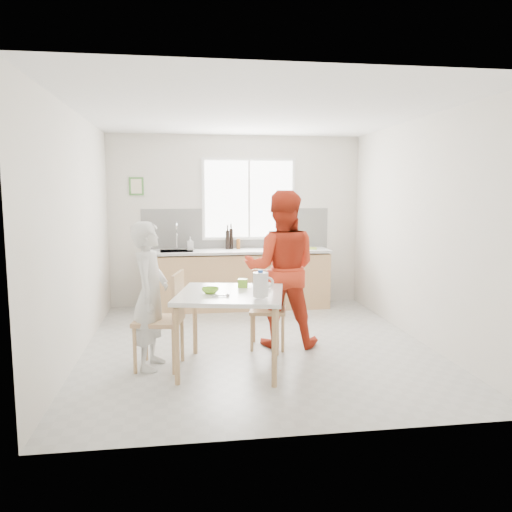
{
  "coord_description": "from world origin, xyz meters",
  "views": [
    {
      "loc": [
        -0.84,
        -5.71,
        1.82
      ],
      "look_at": [
        0.02,
        0.2,
        1.05
      ],
      "focal_mm": 35.0,
      "sensor_mm": 36.0,
      "label": 1
    }
  ],
  "objects_px": {
    "chair_left": "(166,316)",
    "bowl_white": "(261,286)",
    "bowl_green": "(210,290)",
    "person_red": "(281,269)",
    "wine_bottle_b": "(228,240)",
    "dining_table": "(231,300)",
    "chair_far": "(268,305)",
    "milk_jug": "(261,284)",
    "wine_bottle_a": "(231,239)",
    "person_white": "(150,295)"
  },
  "relations": [
    {
      "from": "chair_left",
      "to": "bowl_white",
      "type": "xyz_separation_m",
      "value": [
        1.0,
        0.04,
        0.28
      ]
    },
    {
      "from": "bowl_green",
      "to": "bowl_white",
      "type": "height_order",
      "value": "bowl_green"
    },
    {
      "from": "chair_left",
      "to": "person_red",
      "type": "bearing_deg",
      "value": 126.22
    },
    {
      "from": "chair_left",
      "to": "wine_bottle_b",
      "type": "xyz_separation_m",
      "value": [
        0.88,
        2.66,
        0.52
      ]
    },
    {
      "from": "dining_table",
      "to": "chair_far",
      "type": "relative_size",
      "value": 1.39
    },
    {
      "from": "bowl_green",
      "to": "milk_jug",
      "type": "distance_m",
      "value": 0.58
    },
    {
      "from": "bowl_green",
      "to": "milk_jug",
      "type": "xyz_separation_m",
      "value": [
        0.47,
        -0.33,
        0.11
      ]
    },
    {
      "from": "bowl_green",
      "to": "wine_bottle_a",
      "type": "height_order",
      "value": "wine_bottle_a"
    },
    {
      "from": "dining_table",
      "to": "chair_left",
      "type": "xyz_separation_m",
      "value": [
        -0.66,
        0.14,
        -0.17
      ]
    },
    {
      "from": "person_red",
      "to": "milk_jug",
      "type": "height_order",
      "value": "person_red"
    },
    {
      "from": "bowl_green",
      "to": "wine_bottle_a",
      "type": "distance_m",
      "value": 2.92
    },
    {
      "from": "chair_left",
      "to": "person_red",
      "type": "relative_size",
      "value": 0.55
    },
    {
      "from": "chair_far",
      "to": "milk_jug",
      "type": "relative_size",
      "value": 3.46
    },
    {
      "from": "wine_bottle_b",
      "to": "person_white",
      "type": "bearing_deg",
      "value": -111.38
    },
    {
      "from": "bowl_green",
      "to": "bowl_white",
      "type": "relative_size",
      "value": 0.86
    },
    {
      "from": "chair_far",
      "to": "bowl_white",
      "type": "distance_m",
      "value": 0.66
    },
    {
      "from": "wine_bottle_a",
      "to": "milk_jug",
      "type": "bearing_deg",
      "value": -90.32
    },
    {
      "from": "bowl_green",
      "to": "bowl_white",
      "type": "bearing_deg",
      "value": 19.04
    },
    {
      "from": "wine_bottle_a",
      "to": "wine_bottle_b",
      "type": "distance_m",
      "value": 0.08
    },
    {
      "from": "chair_far",
      "to": "bowl_green",
      "type": "height_order",
      "value": "chair_far"
    },
    {
      "from": "person_red",
      "to": "bowl_green",
      "type": "distance_m",
      "value": 1.15
    },
    {
      "from": "milk_jug",
      "to": "wine_bottle_a",
      "type": "xyz_separation_m",
      "value": [
        0.02,
        3.2,
        0.14
      ]
    },
    {
      "from": "bowl_green",
      "to": "person_red",
      "type": "bearing_deg",
      "value": 40.46
    },
    {
      "from": "person_red",
      "to": "bowl_white",
      "type": "height_order",
      "value": "person_red"
    },
    {
      "from": "dining_table",
      "to": "chair_far",
      "type": "height_order",
      "value": "chair_far"
    },
    {
      "from": "bowl_green",
      "to": "dining_table",
      "type": "bearing_deg",
      "value": 2.12
    },
    {
      "from": "milk_jug",
      "to": "wine_bottle_b",
      "type": "bearing_deg",
      "value": 102.69
    },
    {
      "from": "dining_table",
      "to": "wine_bottle_a",
      "type": "relative_size",
      "value": 3.87
    },
    {
      "from": "dining_table",
      "to": "chair_far",
      "type": "bearing_deg",
      "value": 54.9
    },
    {
      "from": "person_red",
      "to": "bowl_white",
      "type": "xyz_separation_m",
      "value": [
        -0.33,
        -0.56,
        -0.09
      ]
    },
    {
      "from": "person_red",
      "to": "wine_bottle_a",
      "type": "distance_m",
      "value": 2.16
    },
    {
      "from": "bowl_green",
      "to": "chair_far",
      "type": "bearing_deg",
      "value": 45.71
    },
    {
      "from": "bowl_green",
      "to": "wine_bottle_a",
      "type": "xyz_separation_m",
      "value": [
        0.48,
        2.86,
        0.25
      ]
    },
    {
      "from": "person_red",
      "to": "bowl_green",
      "type": "relative_size",
      "value": 10.51
    },
    {
      "from": "person_red",
      "to": "wine_bottle_b",
      "type": "relative_size",
      "value": 6.12
    },
    {
      "from": "bowl_green",
      "to": "wine_bottle_a",
      "type": "bearing_deg",
      "value": 80.43
    },
    {
      "from": "wine_bottle_b",
      "to": "dining_table",
      "type": "bearing_deg",
      "value": -94.43
    },
    {
      "from": "dining_table",
      "to": "milk_jug",
      "type": "bearing_deg",
      "value": -52.68
    },
    {
      "from": "chair_left",
      "to": "bowl_green",
      "type": "bearing_deg",
      "value": 83.98
    },
    {
      "from": "person_white",
      "to": "bowl_green",
      "type": "bearing_deg",
      "value": -94.54
    },
    {
      "from": "person_red",
      "to": "wine_bottle_a",
      "type": "height_order",
      "value": "person_red"
    },
    {
      "from": "chair_left",
      "to": "dining_table",
      "type": "bearing_deg",
      "value": 90.0
    },
    {
      "from": "chair_left",
      "to": "bowl_white",
      "type": "bearing_deg",
      "value": 104.39
    },
    {
      "from": "person_white",
      "to": "bowl_green",
      "type": "xyz_separation_m",
      "value": [
        0.61,
        -0.18,
        0.07
      ]
    },
    {
      "from": "bowl_green",
      "to": "chair_left",
      "type": "bearing_deg",
      "value": 162.06
    },
    {
      "from": "chair_far",
      "to": "bowl_white",
      "type": "height_order",
      "value": "chair_far"
    },
    {
      "from": "dining_table",
      "to": "bowl_green",
      "type": "distance_m",
      "value": 0.23
    },
    {
      "from": "person_red",
      "to": "bowl_white",
      "type": "distance_m",
      "value": 0.65
    },
    {
      "from": "person_white",
      "to": "wine_bottle_a",
      "type": "bearing_deg",
      "value": -10.16
    },
    {
      "from": "chair_far",
      "to": "wine_bottle_b",
      "type": "relative_size",
      "value": 2.98
    }
  ]
}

